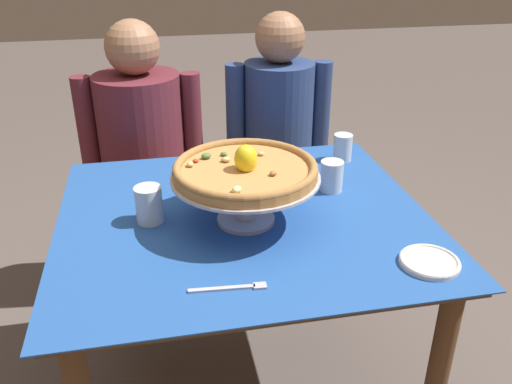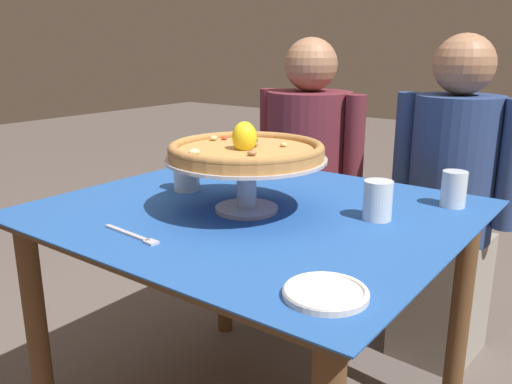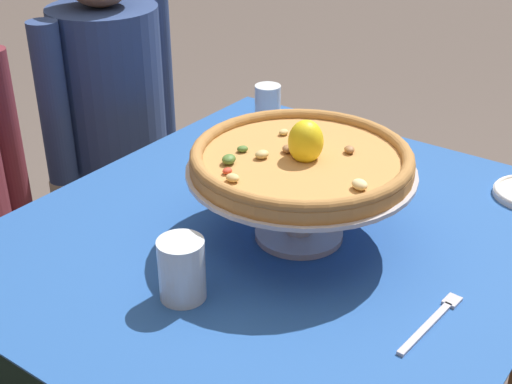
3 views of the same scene
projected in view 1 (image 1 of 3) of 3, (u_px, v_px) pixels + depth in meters
dining_table at (244, 245)px, 1.65m from camera, size 1.10×0.98×0.73m
pizza_stand at (246, 188)px, 1.52m from camera, size 0.43×0.43×0.15m
pizza at (246, 169)px, 1.49m from camera, size 0.41×0.41×0.10m
water_glass_back_right at (343, 149)px, 1.96m from camera, size 0.07×0.07×0.10m
water_glass_side_left at (149, 207)px, 1.55m from camera, size 0.08×0.08×0.11m
water_glass_side_right at (331, 178)px, 1.73m from camera, size 0.07×0.07×0.10m
side_plate at (429, 261)px, 1.36m from camera, size 0.15×0.15×0.02m
dinner_fork at (233, 288)px, 1.27m from camera, size 0.19×0.03×0.01m
diner_left at (145, 165)px, 2.29m from camera, size 0.51×0.37×1.19m
diner_right at (278, 157)px, 2.42m from camera, size 0.46×0.34×1.20m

